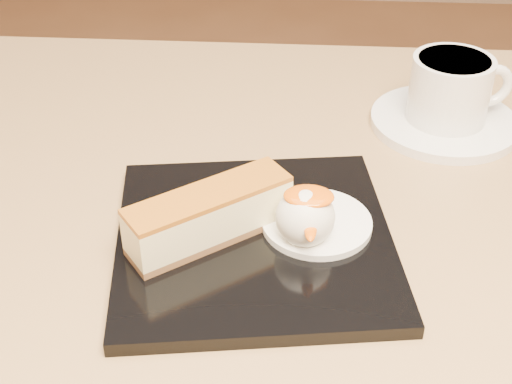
# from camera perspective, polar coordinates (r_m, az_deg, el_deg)

# --- Properties ---
(table) EXTENTS (0.80, 0.80, 0.72)m
(table) POSITION_cam_1_polar(r_m,az_deg,el_deg) (0.69, 1.54, -14.31)
(table) COLOR black
(table) RESTS_ON ground
(dessert_plate) EXTENTS (0.25, 0.25, 0.01)m
(dessert_plate) POSITION_cam_1_polar(r_m,az_deg,el_deg) (0.58, -0.13, -3.90)
(dessert_plate) COLOR black
(dessert_plate) RESTS_ON table
(cheesecake) EXTENTS (0.13, 0.11, 0.04)m
(cheesecake) POSITION_cam_1_polar(r_m,az_deg,el_deg) (0.56, -3.75, -1.87)
(cheesecake) COLOR brown
(cheesecake) RESTS_ON dessert_plate
(cream_smear) EXTENTS (0.09, 0.09, 0.01)m
(cream_smear) POSITION_cam_1_polar(r_m,az_deg,el_deg) (0.58, 4.88, -2.47)
(cream_smear) COLOR white
(cream_smear) RESTS_ON dessert_plate
(ice_cream_scoop) EXTENTS (0.05, 0.05, 0.05)m
(ice_cream_scoop) POSITION_cam_1_polar(r_m,az_deg,el_deg) (0.55, 3.96, -2.02)
(ice_cream_scoop) COLOR white
(ice_cream_scoop) RESTS_ON cream_smear
(mango_sauce) EXTENTS (0.04, 0.03, 0.01)m
(mango_sauce) POSITION_cam_1_polar(r_m,az_deg,el_deg) (0.54, 4.25, -0.34)
(mango_sauce) COLOR #EC5E07
(mango_sauce) RESTS_ON ice_cream_scoop
(mint_sprig) EXTENTS (0.03, 0.02, 0.00)m
(mint_sprig) POSITION_cam_1_polar(r_m,az_deg,el_deg) (0.60, 2.09, -0.64)
(mint_sprig) COLOR #297F35
(mint_sprig) RESTS_ON cream_smear
(saucer) EXTENTS (0.15, 0.15, 0.01)m
(saucer) POSITION_cam_1_polar(r_m,az_deg,el_deg) (0.76, 14.80, 5.44)
(saucer) COLOR white
(saucer) RESTS_ON table
(coffee_cup) EXTENTS (0.11, 0.08, 0.07)m
(coffee_cup) POSITION_cam_1_polar(r_m,az_deg,el_deg) (0.75, 15.40, 8.04)
(coffee_cup) COLOR white
(coffee_cup) RESTS_ON saucer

